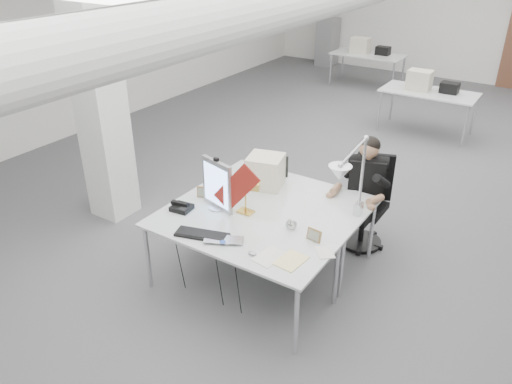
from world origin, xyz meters
TOP-DOWN VIEW (x-y plane):
  - room_shell at (0.04, 0.13)m, footprint 10.04×14.04m
  - desk_main at (0.00, -2.50)m, footprint 1.80×0.90m
  - desk_second at (0.00, -1.60)m, footprint 1.80×0.90m
  - bg_desk_a at (0.20, 3.00)m, footprint 1.60×0.80m
  - bg_desk_b at (-1.80, 5.20)m, footprint 1.60×0.80m
  - filing_cabinet at (-3.50, 6.65)m, footprint 0.45×0.55m
  - office_chair at (0.65, -0.98)m, footprint 0.69×0.69m
  - seated_person at (0.65, -1.03)m, footprint 0.68×0.76m
  - monitor at (-0.43, -2.25)m, footprint 0.41×0.14m
  - pennant at (-0.17, -2.29)m, footprint 0.51×0.07m
  - keyboard at (-0.23, -2.76)m, footprint 0.52×0.30m
  - laptop at (0.01, -2.77)m, footprint 0.42×0.37m
  - mouse at (0.32, -2.76)m, footprint 0.09×0.08m
  - bankers_lamp at (-0.14, -2.18)m, footprint 0.36×0.25m
  - desk_phone at (-0.70, -2.49)m, footprint 0.21×0.20m
  - picture_frame_left at (-0.69, -2.15)m, footprint 0.15×0.10m
  - picture_frame_right at (0.66, -2.27)m, footprint 0.15×0.05m
  - desk_clock at (0.39, -2.21)m, footprint 0.11×0.05m
  - paper_stack_a at (0.46, -2.70)m, footprint 0.24×0.31m
  - paper_stack_b at (0.64, -2.65)m, footprint 0.22×0.29m
  - paper_stack_c at (0.83, -2.38)m, footprint 0.23×0.24m
  - beige_monitor at (-0.29, -1.58)m, footprint 0.44×0.43m
  - architect_lamp at (0.81, -1.85)m, footprint 0.34×0.68m

SIDE VIEW (x-z plane):
  - office_chair at x=0.65m, z-range 0.00..1.09m
  - filing_cabinet at x=-3.50m, z-range 0.00..1.20m
  - desk_main at x=0.00m, z-range 0.73..0.75m
  - desk_second at x=0.00m, z-range 0.73..0.75m
  - bg_desk_a at x=0.20m, z-range 0.73..0.75m
  - bg_desk_b at x=-1.80m, z-range 0.73..0.75m
  - paper_stack_a at x=0.46m, z-range 0.76..0.76m
  - paper_stack_c at x=0.83m, z-range 0.76..0.76m
  - paper_stack_b at x=0.64m, z-range 0.76..0.76m
  - keyboard at x=-0.23m, z-range 0.76..0.78m
  - laptop at x=0.01m, z-range 0.76..0.78m
  - mouse at x=0.32m, z-range 0.76..0.79m
  - desk_phone at x=-0.70m, z-range 0.76..0.80m
  - desk_clock at x=0.39m, z-range 0.75..0.86m
  - picture_frame_right at x=0.66m, z-range 0.75..0.87m
  - picture_frame_left at x=-0.69m, z-range 0.75..0.87m
  - seated_person at x=0.65m, z-range 0.43..1.37m
  - beige_monitor at x=-0.29m, z-range 0.76..1.10m
  - bankers_lamp at x=-0.14m, z-range 0.76..1.13m
  - monitor at x=-0.43m, z-range 0.75..1.27m
  - pennant at x=-0.17m, z-range 0.79..1.34m
  - architect_lamp at x=0.81m, z-range 0.75..1.59m
  - room_shell at x=0.04m, z-range 0.07..3.31m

